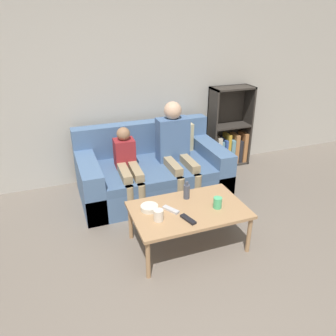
{
  "coord_description": "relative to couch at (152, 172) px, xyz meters",
  "views": [
    {
      "loc": [
        -0.97,
        -1.31,
        2.05
      ],
      "look_at": [
        0.11,
        1.59,
        0.58
      ],
      "focal_mm": 35.0,
      "sensor_mm": 36.0,
      "label": 1
    }
  ],
  "objects": [
    {
      "name": "bottle",
      "position": [
        0.05,
        -0.95,
        0.22
      ],
      "size": [
        0.06,
        0.06,
        0.18
      ],
      "color": "#424756",
      "rests_on": "coffee_table"
    },
    {
      "name": "cup_far",
      "position": [
        0.25,
        -1.21,
        0.19
      ],
      "size": [
        0.08,
        0.08,
        0.11
      ],
      "color": "#4CB77A",
      "rests_on": "coffee_table"
    },
    {
      "name": "wall_back",
      "position": [
        -0.11,
        0.59,
        1.03
      ],
      "size": [
        12.0,
        0.06,
        2.6
      ],
      "color": "#B7B2A8",
      "rests_on": "ground_plane"
    },
    {
      "name": "person_adult",
      "position": [
        0.27,
        -0.09,
        0.38
      ],
      "size": [
        0.38,
        0.67,
        1.13
      ],
      "rotation": [
        0.0,
        0.0,
        -0.0
      ],
      "color": "#9E8966",
      "rests_on": "ground_plane"
    },
    {
      "name": "snack_bowl",
      "position": [
        -0.35,
        -1.03,
        0.16
      ],
      "size": [
        0.16,
        0.16,
        0.05
      ],
      "color": "beige",
      "rests_on": "coffee_table"
    },
    {
      "name": "person_child",
      "position": [
        -0.33,
        -0.16,
        0.23
      ],
      "size": [
        0.25,
        0.68,
        0.88
      ],
      "rotation": [
        0.0,
        0.0,
        -0.04
      ],
      "color": "#9E8966",
      "rests_on": "ground_plane"
    },
    {
      "name": "couch",
      "position": [
        0.0,
        0.0,
        0.0
      ],
      "size": [
        1.75,
        1.0,
        0.8
      ],
      "color": "#4C6B93",
      "rests_on": "ground_plane"
    },
    {
      "name": "tv_remote_0",
      "position": [
        -0.17,
        -1.11,
        0.15
      ],
      "size": [
        0.12,
        0.17,
        0.02
      ],
      "rotation": [
        0.0,
        0.0,
        0.51
      ],
      "color": "#B7B7BC",
      "rests_on": "coffee_table"
    },
    {
      "name": "tv_remote_1",
      "position": [
        -0.08,
        -1.31,
        0.15
      ],
      "size": [
        0.1,
        0.18,
        0.02
      ],
      "rotation": [
        0.0,
        0.0,
        0.29
      ],
      "color": "black",
      "rests_on": "coffee_table"
    },
    {
      "name": "coffee_table",
      "position": [
        -0.0,
        -1.14,
        0.11
      ],
      "size": [
        1.06,
        0.66,
        0.41
      ],
      "color": "#A87F56",
      "rests_on": "ground_plane"
    },
    {
      "name": "cup_near",
      "position": [
        -0.33,
        -1.21,
        0.19
      ],
      "size": [
        0.09,
        0.09,
        0.1
      ],
      "color": "silver",
      "rests_on": "coffee_table"
    },
    {
      "name": "ground_plane",
      "position": [
        -0.11,
        -2.18,
        -0.27
      ],
      "size": [
        22.0,
        22.0,
        0.0
      ],
      "primitive_type": "plane",
      "color": "#70665B"
    },
    {
      "name": "bookshelf",
      "position": [
        1.31,
        0.43,
        0.14
      ],
      "size": [
        0.6,
        0.28,
        1.14
      ],
      "color": "#332D28",
      "rests_on": "ground_plane"
    }
  ]
}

